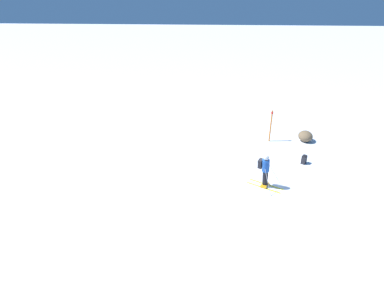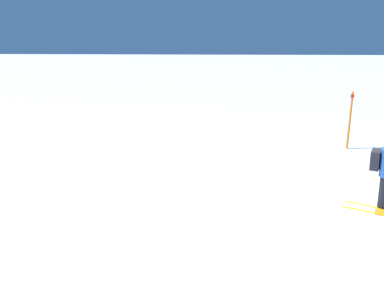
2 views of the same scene
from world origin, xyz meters
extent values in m
plane|color=white|center=(0.00, 0.00, 0.00)|extent=(300.00, 300.00, 0.00)
cube|color=yellow|center=(-1.08, 0.08, 0.01)|extent=(0.85, 1.57, 0.01)
cube|color=yellow|center=(-0.76, -0.08, 0.01)|extent=(0.85, 1.57, 0.01)
cube|color=orange|center=(-1.08, 0.08, 0.07)|extent=(0.25, 0.31, 0.12)
cube|color=orange|center=(-0.76, -0.08, 0.07)|extent=(0.25, 0.31, 0.12)
cube|color=black|center=(-1.00, 0.33, 1.26)|extent=(0.39, 0.32, 0.48)
cylinder|color=orange|center=(4.64, -0.74, 1.04)|extent=(0.08, 0.08, 2.09)
cylinder|color=red|center=(4.64, -0.74, 1.94)|extent=(0.13, 0.13, 0.10)
camera|label=1|loc=(-13.69, 1.87, 7.92)|focal=28.00mm
camera|label=2|loc=(-9.17, 3.41, 3.66)|focal=35.00mm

